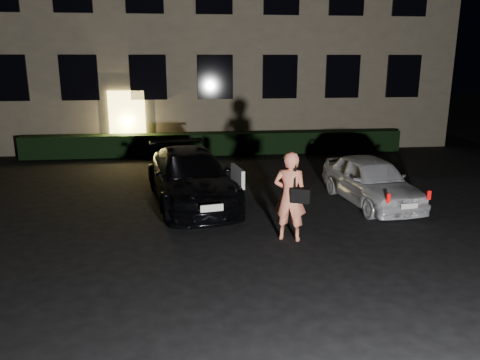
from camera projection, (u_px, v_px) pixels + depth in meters
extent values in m
plane|color=black|center=(256.00, 266.00, 8.68)|extent=(80.00, 80.00, 0.00)
cube|color=#716551|center=(208.00, 7.00, 21.58)|extent=(20.00, 8.00, 12.00)
cube|color=#FFDE67|center=(127.00, 123.00, 18.48)|extent=(1.40, 0.10, 2.50)
cube|color=black|center=(8.00, 78.00, 17.55)|extent=(1.40, 0.10, 1.70)
cube|color=black|center=(79.00, 78.00, 17.84)|extent=(1.40, 0.10, 1.70)
cube|color=black|center=(148.00, 78.00, 18.14)|extent=(1.40, 0.10, 1.70)
cube|color=black|center=(215.00, 77.00, 18.44)|extent=(1.40, 0.10, 1.70)
cube|color=black|center=(280.00, 77.00, 18.73)|extent=(1.40, 0.10, 1.70)
cube|color=black|center=(343.00, 77.00, 19.03)|extent=(1.40, 0.10, 1.70)
cube|color=black|center=(403.00, 76.00, 19.32)|extent=(1.40, 0.10, 1.70)
cube|color=black|center=(217.00, 144.00, 18.66)|extent=(15.00, 0.70, 0.85)
imported|color=black|center=(191.00, 177.00, 12.34)|extent=(2.71, 5.02, 1.38)
cube|color=white|center=(238.00, 176.00, 11.77)|extent=(0.25, 0.99, 0.46)
cube|color=silver|center=(212.00, 208.00, 10.08)|extent=(0.50, 0.13, 0.15)
imported|color=silver|center=(371.00, 180.00, 12.28)|extent=(1.88, 3.80, 1.24)
cube|color=red|center=(388.00, 198.00, 10.51)|extent=(0.08, 0.06, 0.21)
cube|color=red|center=(429.00, 195.00, 10.74)|extent=(0.08, 0.06, 0.21)
cube|color=silver|center=(409.00, 206.00, 10.64)|extent=(0.42, 0.08, 0.12)
imported|color=#EC7D5B|center=(290.00, 196.00, 9.72)|extent=(0.82, 0.68, 1.91)
cube|color=black|center=(300.00, 195.00, 9.52)|extent=(0.43, 0.31, 0.30)
cube|color=black|center=(295.00, 174.00, 9.49)|extent=(0.06, 0.08, 0.59)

